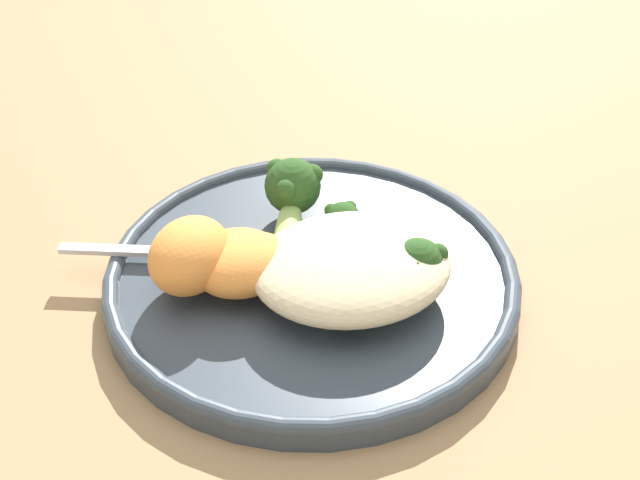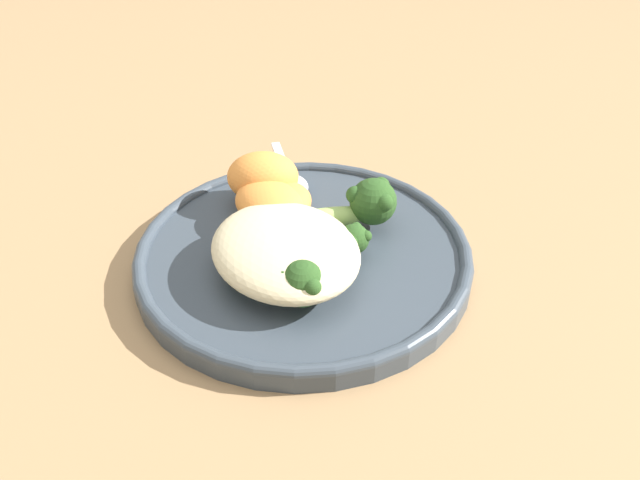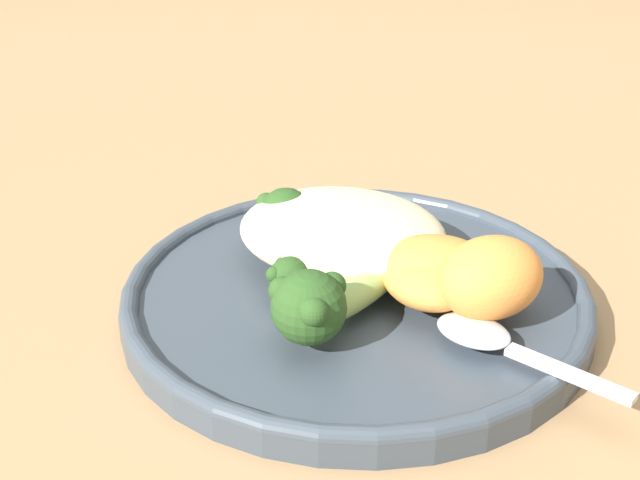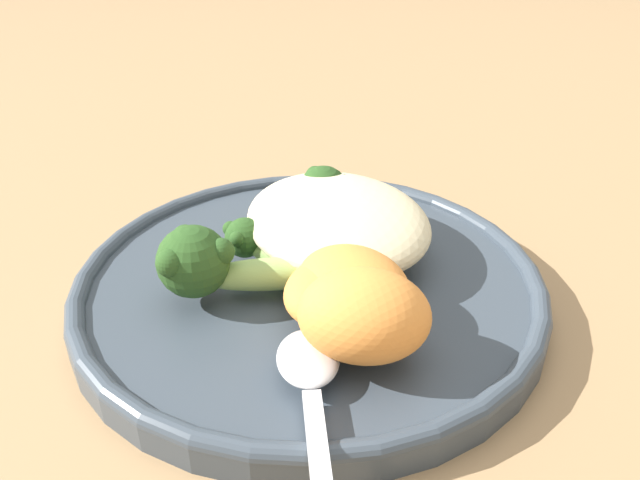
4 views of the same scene
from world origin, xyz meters
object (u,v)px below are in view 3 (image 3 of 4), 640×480
object	(u,v)px
plate	(356,296)
sweet_potato_chunk_2	(437,265)
broccoli_stalk_1	(298,223)
broccoli_stalk_2	(323,278)
sweet_potato_chunk_1	(490,277)
quinoa_mound	(340,231)
spoon	(489,338)
broccoli_stalk_3	(324,302)
sweet_potato_chunk_0	(427,277)
broccoli_stalk_0	(375,231)

from	to	relation	value
plate	sweet_potato_chunk_2	size ratio (longest dim) A/B	4.15
plate	broccoli_stalk_1	xyz separation A→B (m)	(-0.05, 0.03, 0.03)
broccoli_stalk_2	sweet_potato_chunk_1	xyz separation A→B (m)	(0.10, 0.01, 0.01)
broccoli_stalk_2	quinoa_mound	bearing A→B (deg)	-112.00
broccoli_stalk_1	plate	bearing A→B (deg)	173.32
spoon	quinoa_mound	bearing A→B (deg)	167.70
plate	spoon	size ratio (longest dim) A/B	2.53
sweet_potato_chunk_1	broccoli_stalk_3	bearing A→B (deg)	-148.10
plate	spoon	bearing A→B (deg)	-23.50
sweet_potato_chunk_0	sweet_potato_chunk_1	world-z (taller)	sweet_potato_chunk_1
broccoli_stalk_1	sweet_potato_chunk_1	xyz separation A→B (m)	(0.14, -0.04, 0.01)
broccoli_stalk_3	sweet_potato_chunk_0	bearing A→B (deg)	159.39
sweet_potato_chunk_2	broccoli_stalk_2	bearing A→B (deg)	-155.64
plate	broccoli_stalk_2	bearing A→B (deg)	-125.19
broccoli_stalk_0	sweet_potato_chunk_1	bearing A→B (deg)	-146.02
broccoli_stalk_0	spoon	size ratio (longest dim) A/B	0.80
broccoli_stalk_2	broccoli_stalk_3	xyz separation A→B (m)	(0.01, -0.04, 0.01)
plate	sweet_potato_chunk_0	bearing A→B (deg)	-3.87
broccoli_stalk_1	sweet_potato_chunk_2	xyz separation A→B (m)	(0.10, -0.03, 0.00)
broccoli_stalk_3	broccoli_stalk_1	bearing A→B (deg)	-131.43
quinoa_mound	broccoli_stalk_3	xyz separation A→B (m)	(0.02, -0.09, 0.00)
quinoa_mound	sweet_potato_chunk_2	size ratio (longest dim) A/B	1.92
broccoli_stalk_0	spoon	distance (m)	0.13
plate	sweet_potato_chunk_1	world-z (taller)	sweet_potato_chunk_1
broccoli_stalk_1	sweet_potato_chunk_2	distance (m)	0.10
broccoli_stalk_1	spoon	bearing A→B (deg)	178.94
broccoli_stalk_3	plate	bearing A→B (deg)	-161.24
broccoli_stalk_2	sweet_potato_chunk_0	xyz separation A→B (m)	(0.06, 0.02, 0.00)
sweet_potato_chunk_1	broccoli_stalk_1	bearing A→B (deg)	163.64
sweet_potato_chunk_1	broccoli_stalk_2	bearing A→B (deg)	-171.61
sweet_potato_chunk_2	broccoli_stalk_3	bearing A→B (deg)	-126.33
sweet_potato_chunk_0	spoon	distance (m)	0.06
broccoli_stalk_2	spoon	distance (m)	0.11
broccoli_stalk_0	sweet_potato_chunk_1	size ratio (longest dim) A/B	1.38
quinoa_mound	sweet_potato_chunk_2	world-z (taller)	quinoa_mound
broccoli_stalk_3	broccoli_stalk_2	bearing A→B (deg)	-140.08
plate	broccoli_stalk_3	xyz separation A→B (m)	(-0.00, -0.06, 0.03)
plate	sweet_potato_chunk_0	xyz separation A→B (m)	(0.05, -0.00, 0.03)
broccoli_stalk_0	sweet_potato_chunk_1	world-z (taller)	sweet_potato_chunk_1
broccoli_stalk_1	spoon	xyz separation A→B (m)	(0.14, -0.07, -0.01)
broccoli_stalk_1	sweet_potato_chunk_1	world-z (taller)	sweet_potato_chunk_1
plate	broccoli_stalk_1	size ratio (longest dim) A/B	2.61
broccoli_stalk_0	sweet_potato_chunk_0	distance (m)	0.07
broccoli_stalk_2	sweet_potato_chunk_2	distance (m)	0.07
broccoli_stalk_3	sweet_potato_chunk_2	xyz separation A→B (m)	(0.05, 0.07, -0.00)
sweet_potato_chunk_2	sweet_potato_chunk_1	bearing A→B (deg)	-21.93
spoon	sweet_potato_chunk_2	bearing A→B (deg)	150.91
quinoa_mound	sweet_potato_chunk_1	xyz separation A→B (m)	(0.10, -0.04, 0.01)
sweet_potato_chunk_0	spoon	bearing A→B (deg)	-38.81
broccoli_stalk_2	sweet_potato_chunk_2	world-z (taller)	sweet_potato_chunk_2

